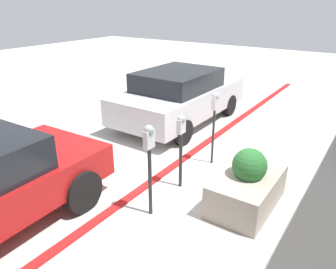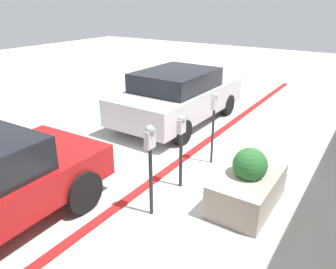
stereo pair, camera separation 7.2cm
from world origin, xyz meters
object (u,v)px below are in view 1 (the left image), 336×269
(parking_meter_second, at_px, (181,137))
(parked_car_middle, at_px, (180,95))
(parking_meter_middle, at_px, (214,112))
(planter_box, at_px, (247,186))
(parking_meter_nearest, at_px, (149,151))

(parking_meter_second, distance_m, parked_car_middle, 3.63)
(parking_meter_second, xyz_separation_m, parking_meter_middle, (1.22, -0.06, 0.16))
(planter_box, distance_m, parked_car_middle, 4.40)
(parking_meter_middle, xyz_separation_m, planter_box, (-1.12, -1.24, -0.79))
(planter_box, bearing_deg, parking_meter_middle, 47.85)
(parking_meter_second, xyz_separation_m, planter_box, (0.10, -1.30, -0.63))
(parking_meter_nearest, bearing_deg, parking_meter_second, 3.11)
(parking_meter_nearest, distance_m, planter_box, 1.85)
(parking_meter_middle, height_order, planter_box, parking_meter_middle)
(parking_meter_nearest, height_order, parking_meter_middle, parking_meter_nearest)
(parking_meter_nearest, distance_m, parking_meter_middle, 2.25)
(planter_box, relative_size, parked_car_middle, 0.35)
(parking_meter_second, bearing_deg, parking_meter_nearest, -176.89)
(planter_box, bearing_deg, parking_meter_second, 94.42)
(parking_meter_middle, distance_m, planter_box, 1.85)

